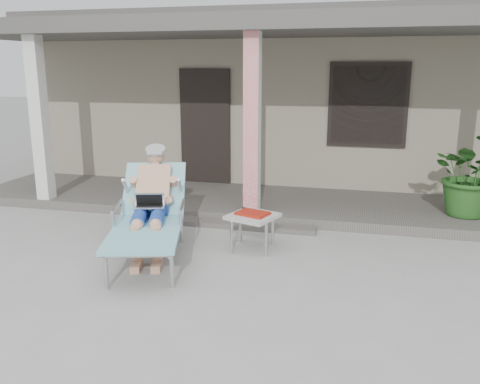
# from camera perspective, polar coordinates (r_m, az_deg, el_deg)

# --- Properties ---
(ground) EXTENTS (60.00, 60.00, 0.00)m
(ground) POSITION_cam_1_polar(r_m,az_deg,el_deg) (5.73, -3.52, -9.57)
(ground) COLOR #9E9E99
(ground) RESTS_ON ground
(house) EXTENTS (10.40, 5.40, 3.30)m
(house) POSITION_cam_1_polar(r_m,az_deg,el_deg) (11.63, 6.20, 10.77)
(house) COLOR gray
(house) RESTS_ON ground
(porch_deck) EXTENTS (10.00, 2.00, 0.15)m
(porch_deck) POSITION_cam_1_polar(r_m,az_deg,el_deg) (8.46, 2.60, -1.24)
(porch_deck) COLOR #605B56
(porch_deck) RESTS_ON ground
(porch_overhang) EXTENTS (10.00, 2.30, 2.85)m
(porch_overhang) POSITION_cam_1_polar(r_m,az_deg,el_deg) (8.13, 2.73, 17.46)
(porch_overhang) COLOR silver
(porch_overhang) RESTS_ON porch_deck
(porch_step) EXTENTS (2.00, 0.30, 0.07)m
(porch_step) POSITION_cam_1_polar(r_m,az_deg,el_deg) (7.39, 0.80, -3.78)
(porch_step) COLOR #605B56
(porch_step) RESTS_ON ground
(lounger) EXTENTS (1.32, 2.17, 1.36)m
(lounger) POSITION_cam_1_polar(r_m,az_deg,el_deg) (6.27, -10.13, 0.38)
(lounger) COLOR #B7B7BC
(lounger) RESTS_ON ground
(side_table) EXTENTS (0.70, 0.70, 0.49)m
(side_table) POSITION_cam_1_polar(r_m,az_deg,el_deg) (6.44, 1.44, -2.93)
(side_table) COLOR #B7B6B2
(side_table) RESTS_ON ground
(potted_palm) EXTENTS (1.17, 1.03, 1.23)m
(potted_palm) POSITION_cam_1_polar(r_m,az_deg,el_deg) (8.08, 24.61, 1.83)
(potted_palm) COLOR #26591E
(potted_palm) RESTS_ON porch_deck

